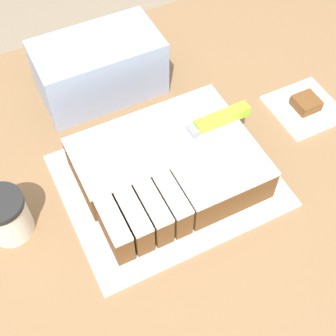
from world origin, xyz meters
name	(u,v)px	position (x,y,z in m)	size (l,w,h in m)	color
ground_plane	(184,331)	(0.00, 0.00, 0.00)	(8.00, 8.00, 0.00)	#7F705B
countertop	(189,281)	(0.00, 0.00, 0.45)	(1.40, 1.10, 0.90)	brown
cake_board	(168,180)	(-0.04, 0.04, 0.91)	(0.40, 0.32, 0.01)	silver
cake	(169,166)	(-0.04, 0.04, 0.95)	(0.32, 0.25, 0.08)	brown
knife	(207,124)	(0.05, 0.07, 1.00)	(0.29, 0.03, 0.02)	silver
coffee_cup	(6,216)	(-0.34, 0.07, 0.95)	(0.08, 0.08, 0.09)	beige
paper_napkin	(305,108)	(0.31, 0.08, 0.91)	(0.14, 0.14, 0.01)	white
brownie	(306,103)	(0.31, 0.08, 0.92)	(0.05, 0.05, 0.02)	brown
storage_box	(99,68)	(-0.06, 0.33, 0.97)	(0.26, 0.14, 0.13)	#8C99B2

